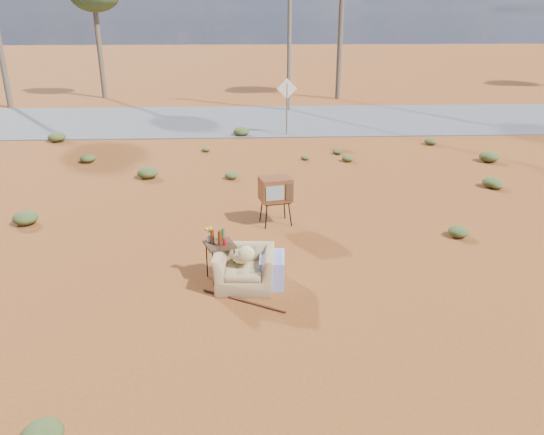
{
  "coord_description": "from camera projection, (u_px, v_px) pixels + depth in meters",
  "views": [
    {
      "loc": [
        -0.07,
        -8.6,
        4.63
      ],
      "look_at": [
        0.4,
        1.11,
        0.8
      ],
      "focal_mm": 35.0,
      "sensor_mm": 36.0,
      "label": 1
    }
  ],
  "objects": [
    {
      "name": "ground",
      "position": [
        253.0,
        281.0,
        9.69
      ],
      "size": [
        140.0,
        140.0,
        0.0
      ],
      "primitive_type": "plane",
      "color": "brown",
      "rests_on": "ground"
    },
    {
      "name": "scrub_patch",
      "position": [
        219.0,
        195.0,
        13.7
      ],
      "size": [
        17.49,
        8.07,
        0.33
      ],
      "color": "#435324",
      "rests_on": "ground"
    },
    {
      "name": "highway",
      "position": [
        248.0,
        120.0,
        23.63
      ],
      "size": [
        140.0,
        7.0,
        0.04
      ],
      "primitive_type": "cube",
      "color": "#565659",
      "rests_on": "ground"
    },
    {
      "name": "side_table",
      "position": [
        217.0,
        242.0,
        9.49
      ],
      "size": [
        0.64,
        0.64,
        1.01
      ],
      "rotation": [
        0.0,
        0.0,
        0.35
      ],
      "color": "#362613",
      "rests_on": "ground"
    },
    {
      "name": "road_sign",
      "position": [
        287.0,
        97.0,
        20.36
      ],
      "size": [
        0.78,
        0.06,
        2.19
      ],
      "color": "brown",
      "rests_on": "ground"
    },
    {
      "name": "armchair",
      "position": [
        250.0,
        264.0,
        9.38
      ],
      "size": [
        1.28,
        0.8,
        0.92
      ],
      "rotation": [
        0.0,
        0.0,
        -0.07
      ],
      "color": "#998053",
      "rests_on": "ground"
    },
    {
      "name": "tv_unit",
      "position": [
        276.0,
        190.0,
        11.97
      ],
      "size": [
        0.79,
        0.69,
        1.11
      ],
      "rotation": [
        0.0,
        0.0,
        0.23
      ],
      "color": "black",
      "rests_on": "ground"
    },
    {
      "name": "rusty_bar",
      "position": [
        243.0,
        301.0,
        8.98
      ],
      "size": [
        1.41,
        0.85,
        0.04
      ],
      "primitive_type": "cylinder",
      "rotation": [
        0.0,
        1.57,
        -0.53
      ],
      "color": "#532416",
      "rests_on": "ground"
    },
    {
      "name": "utility_pole_center",
      "position": [
        289.0,
        20.0,
        24.53
      ],
      "size": [
        1.4,
        0.2,
        8.0
      ],
      "color": "brown",
      "rests_on": "ground"
    }
  ]
}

